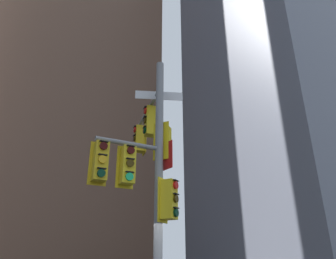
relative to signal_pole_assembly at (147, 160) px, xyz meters
name	(u,v)px	position (x,y,z in m)	size (l,w,h in m)	color
building_mid_block	(73,43)	(0.22, 25.67, 22.53)	(16.57, 16.57, 53.68)	brown
signal_pole_assembly	(147,160)	(0.00, 0.00, 0.00)	(2.69, 3.47, 7.37)	gray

